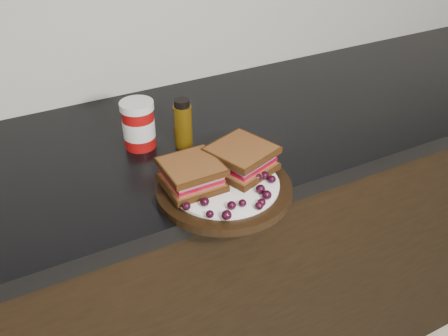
# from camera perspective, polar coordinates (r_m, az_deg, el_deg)

# --- Properties ---
(base_cabinets) EXTENTS (3.96, 0.58, 0.86)m
(base_cabinets) POSITION_cam_1_polar(r_m,az_deg,el_deg) (1.50, -6.12, -12.82)
(base_cabinets) COLOR black
(base_cabinets) RESTS_ON ground_plane
(countertop) EXTENTS (3.98, 0.60, 0.04)m
(countertop) POSITION_cam_1_polar(r_m,az_deg,el_deg) (1.21, -7.37, 2.02)
(countertop) COLOR black
(countertop) RESTS_ON base_cabinets
(plate) EXTENTS (0.28, 0.28, 0.02)m
(plate) POSITION_cam_1_polar(r_m,az_deg,el_deg) (1.02, -0.00, -2.38)
(plate) COLOR black
(plate) RESTS_ON countertop
(sandwich_left) EXTENTS (0.11, 0.11, 0.05)m
(sandwich_left) POSITION_cam_1_polar(r_m,az_deg,el_deg) (1.00, -3.71, -0.73)
(sandwich_left) COLOR brown
(sandwich_left) RESTS_ON plate
(sandwich_right) EXTENTS (0.15, 0.15, 0.05)m
(sandwich_right) POSITION_cam_1_polar(r_m,az_deg,el_deg) (1.04, 2.02, 1.06)
(sandwich_right) COLOR brown
(sandwich_right) RESTS_ON plate
(grape_0) EXTENTS (0.02, 0.02, 0.02)m
(grape_0) POSITION_cam_1_polar(r_m,az_deg,el_deg) (0.94, -4.33, -4.37)
(grape_0) COLOR black
(grape_0) RESTS_ON plate
(grape_1) EXTENTS (0.02, 0.02, 0.02)m
(grape_1) POSITION_cam_1_polar(r_m,az_deg,el_deg) (0.95, -2.23, -3.88)
(grape_1) COLOR black
(grape_1) RESTS_ON plate
(grape_2) EXTENTS (0.02, 0.02, 0.01)m
(grape_2) POSITION_cam_1_polar(r_m,az_deg,el_deg) (0.92, -1.62, -5.28)
(grape_2) COLOR black
(grape_2) RESTS_ON plate
(grape_3) EXTENTS (0.02, 0.02, 0.02)m
(grape_3) POSITION_cam_1_polar(r_m,az_deg,el_deg) (0.92, 0.30, -5.38)
(grape_3) COLOR black
(grape_3) RESTS_ON plate
(grape_4) EXTENTS (0.02, 0.02, 0.02)m
(grape_4) POSITION_cam_1_polar(r_m,az_deg,el_deg) (0.94, 0.87, -4.29)
(grape_4) COLOR black
(grape_4) RESTS_ON plate
(grape_5) EXTENTS (0.02, 0.02, 0.01)m
(grape_5) POSITION_cam_1_polar(r_m,az_deg,el_deg) (0.95, 2.13, -4.02)
(grape_5) COLOR black
(grape_5) RESTS_ON plate
(grape_6) EXTENTS (0.02, 0.02, 0.02)m
(grape_6) POSITION_cam_1_polar(r_m,az_deg,el_deg) (0.94, 4.04, -4.33)
(grape_6) COLOR black
(grape_6) RESTS_ON plate
(grape_7) EXTENTS (0.02, 0.02, 0.02)m
(grape_7) POSITION_cam_1_polar(r_m,az_deg,el_deg) (0.95, 4.32, -3.94)
(grape_7) COLOR black
(grape_7) RESTS_ON plate
(grape_8) EXTENTS (0.02, 0.02, 0.02)m
(grape_8) POSITION_cam_1_polar(r_m,az_deg,el_deg) (0.97, 4.91, -3.08)
(grape_8) COLOR black
(grape_8) RESTS_ON plate
(grape_9) EXTENTS (0.02, 0.02, 0.02)m
(grape_9) POSITION_cam_1_polar(r_m,az_deg,el_deg) (0.98, 4.19, -2.40)
(grape_9) COLOR black
(grape_9) RESTS_ON plate
(grape_10) EXTENTS (0.02, 0.02, 0.02)m
(grape_10) POSITION_cam_1_polar(r_m,az_deg,el_deg) (1.01, 5.48, -1.29)
(grape_10) COLOR black
(grape_10) RESTS_ON plate
(grape_11) EXTENTS (0.02, 0.02, 0.02)m
(grape_11) POSITION_cam_1_polar(r_m,az_deg,el_deg) (1.02, 3.81, -1.08)
(grape_11) COLOR black
(grape_11) RESTS_ON plate
(grape_12) EXTENTS (0.02, 0.02, 0.02)m
(grape_12) POSITION_cam_1_polar(r_m,az_deg,el_deg) (1.02, 4.67, -0.85)
(grape_12) COLOR black
(grape_12) RESTS_ON plate
(grape_13) EXTENTS (0.02, 0.02, 0.02)m
(grape_13) POSITION_cam_1_polar(r_m,az_deg,el_deg) (1.05, 3.94, 0.30)
(grape_13) COLOR black
(grape_13) RESTS_ON plate
(grape_14) EXTENTS (0.02, 0.02, 0.02)m
(grape_14) POSITION_cam_1_polar(r_m,az_deg,el_deg) (1.05, 2.78, 0.30)
(grape_14) COLOR black
(grape_14) RESTS_ON plate
(grape_15) EXTENTS (0.02, 0.02, 0.02)m
(grape_15) POSITION_cam_1_polar(r_m,az_deg,el_deg) (1.04, 2.50, 0.03)
(grape_15) COLOR black
(grape_15) RESTS_ON plate
(grape_16) EXTENTS (0.02, 0.02, 0.02)m
(grape_16) POSITION_cam_1_polar(r_m,az_deg,el_deg) (1.03, -3.57, -0.59)
(grape_16) COLOR black
(grape_16) RESTS_ON plate
(grape_17) EXTENTS (0.02, 0.02, 0.02)m
(grape_17) POSITION_cam_1_polar(r_m,az_deg,el_deg) (1.02, -2.98, -0.83)
(grape_17) COLOR black
(grape_17) RESTS_ON plate
(grape_18) EXTENTS (0.02, 0.02, 0.02)m
(grape_18) POSITION_cam_1_polar(r_m,az_deg,el_deg) (1.00, -4.43, -1.68)
(grape_18) COLOR black
(grape_18) RESTS_ON plate
(grape_19) EXTENTS (0.02, 0.02, 0.02)m
(grape_19) POSITION_cam_1_polar(r_m,az_deg,el_deg) (1.00, -4.51, -1.84)
(grape_19) COLOR black
(grape_19) RESTS_ON plate
(grape_20) EXTENTS (0.02, 0.02, 0.02)m
(grape_20) POSITION_cam_1_polar(r_m,az_deg,el_deg) (0.98, -2.47, -2.58)
(grape_20) COLOR black
(grape_20) RESTS_ON plate
(grape_21) EXTENTS (0.02, 0.02, 0.01)m
(grape_21) POSITION_cam_1_polar(r_m,az_deg,el_deg) (0.98, -3.32, -2.80)
(grape_21) COLOR black
(grape_21) RESTS_ON plate
(grape_22) EXTENTS (0.02, 0.02, 0.01)m
(grape_22) POSITION_cam_1_polar(r_m,az_deg,el_deg) (1.01, -3.21, -1.26)
(grape_22) COLOR black
(grape_22) RESTS_ON plate
(grape_23) EXTENTS (0.02, 0.02, 0.02)m
(grape_23) POSITION_cam_1_polar(r_m,az_deg,el_deg) (1.01, -4.92, -1.46)
(grape_23) COLOR black
(grape_23) RESTS_ON plate
(grape_24) EXTENTS (0.02, 0.02, 0.02)m
(grape_24) POSITION_cam_1_polar(r_m,az_deg,el_deg) (0.99, -4.19, -2.21)
(grape_24) COLOR black
(grape_24) RESTS_ON plate
(condiment_jar) EXTENTS (0.10, 0.10, 0.11)m
(condiment_jar) POSITION_cam_1_polar(r_m,az_deg,el_deg) (1.17, -9.74, 4.91)
(condiment_jar) COLOR #940B0A
(condiment_jar) RESTS_ON countertop
(oil_bottle) EXTENTS (0.05, 0.05, 0.12)m
(oil_bottle) POSITION_cam_1_polar(r_m,az_deg,el_deg) (1.16, -4.72, 5.12)
(oil_bottle) COLOR #463007
(oil_bottle) RESTS_ON countertop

